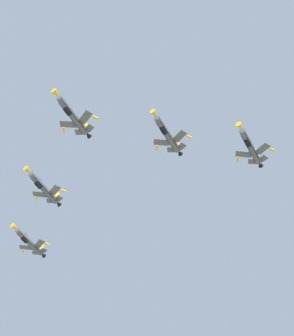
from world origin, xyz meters
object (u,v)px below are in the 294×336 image
(fighter_jet_right_outer, at_px, (29,241))
(fighter_jet_right_wing, at_px, (43,187))
(fighter_jet_lead, at_px, (72,115))
(fighter_jet_left_outer, at_px, (250,146))
(fighter_jet_left_wing, at_px, (167,134))

(fighter_jet_right_outer, bearing_deg, fighter_jet_right_wing, 136.53)
(fighter_jet_right_wing, bearing_deg, fighter_jet_lead, 141.65)
(fighter_jet_right_wing, distance_m, fighter_jet_left_outer, 57.28)
(fighter_jet_lead, height_order, fighter_jet_left_outer, fighter_jet_left_outer)
(fighter_jet_left_outer, height_order, fighter_jet_right_outer, fighter_jet_left_outer)
(fighter_jet_lead, distance_m, fighter_jet_right_outer, 49.14)
(fighter_jet_left_wing, xyz_separation_m, fighter_jet_right_outer, (-32.72, 46.30, -1.92))
(fighter_jet_left_outer, bearing_deg, fighter_jet_lead, 41.14)
(fighter_jet_left_wing, relative_size, fighter_jet_right_wing, 1.00)
(fighter_jet_lead, height_order, fighter_jet_left_wing, fighter_jet_left_wing)
(fighter_jet_lead, bearing_deg, fighter_jet_left_outer, -138.86)
(fighter_jet_lead, distance_m, fighter_jet_left_wing, 24.62)
(fighter_jet_lead, xyz_separation_m, fighter_jet_left_wing, (24.50, 2.14, 1.15))
(fighter_jet_lead, bearing_deg, fighter_jet_right_outer, -40.74)
(fighter_jet_lead, relative_size, fighter_jet_right_outer, 1.00)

